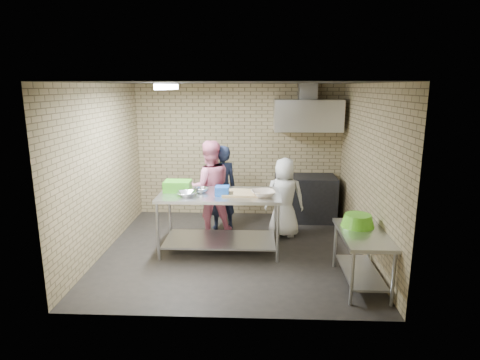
% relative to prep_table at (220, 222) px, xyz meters
% --- Properties ---
extents(floor, '(4.20, 4.20, 0.00)m').
position_rel_prep_table_xyz_m(floor, '(0.22, -0.01, -0.49)').
color(floor, black).
rests_on(floor, ground).
extents(ceiling, '(4.20, 4.20, 0.00)m').
position_rel_prep_table_xyz_m(ceiling, '(0.22, -0.01, 2.21)').
color(ceiling, black).
rests_on(ceiling, ground).
extents(back_wall, '(4.20, 0.06, 2.70)m').
position_rel_prep_table_xyz_m(back_wall, '(0.22, 1.99, 0.86)').
color(back_wall, '#9E8A62').
rests_on(back_wall, ground).
extents(front_wall, '(4.20, 0.06, 2.70)m').
position_rel_prep_table_xyz_m(front_wall, '(0.22, -2.01, 0.86)').
color(front_wall, '#9E8A62').
rests_on(front_wall, ground).
extents(left_wall, '(0.06, 4.00, 2.70)m').
position_rel_prep_table_xyz_m(left_wall, '(-1.88, -0.01, 0.86)').
color(left_wall, '#9E8A62').
rests_on(left_wall, ground).
extents(right_wall, '(0.06, 4.00, 2.70)m').
position_rel_prep_table_xyz_m(right_wall, '(2.32, -0.01, 0.86)').
color(right_wall, '#9E8A62').
rests_on(right_wall, ground).
extents(prep_table, '(1.94, 0.97, 0.97)m').
position_rel_prep_table_xyz_m(prep_table, '(0.00, 0.00, 0.00)').
color(prep_table, silver).
rests_on(prep_table, floor).
extents(side_counter, '(0.60, 1.20, 0.75)m').
position_rel_prep_table_xyz_m(side_counter, '(2.02, -1.11, -0.11)').
color(side_counter, silver).
rests_on(side_counter, floor).
extents(stove, '(1.20, 0.70, 0.90)m').
position_rel_prep_table_xyz_m(stove, '(1.57, 1.64, -0.04)').
color(stove, black).
rests_on(stove, floor).
extents(range_hood, '(1.30, 0.60, 0.60)m').
position_rel_prep_table_xyz_m(range_hood, '(1.57, 1.69, 1.61)').
color(range_hood, silver).
rests_on(range_hood, back_wall).
extents(hood_duct, '(0.35, 0.30, 0.30)m').
position_rel_prep_table_xyz_m(hood_duct, '(1.57, 1.84, 2.06)').
color(hood_duct, '#A5A8AD').
rests_on(hood_duct, back_wall).
extents(wall_shelf, '(0.80, 0.20, 0.04)m').
position_rel_prep_table_xyz_m(wall_shelf, '(1.87, 1.88, 1.43)').
color(wall_shelf, '#3F2B19').
rests_on(wall_shelf, back_wall).
extents(fluorescent_fixture, '(0.10, 1.25, 0.08)m').
position_rel_prep_table_xyz_m(fluorescent_fixture, '(-0.78, -0.01, 2.15)').
color(fluorescent_fixture, white).
rests_on(fluorescent_fixture, ceiling).
extents(green_crate, '(0.43, 0.32, 0.17)m').
position_rel_prep_table_xyz_m(green_crate, '(-0.70, 0.12, 0.57)').
color(green_crate, green).
rests_on(green_crate, prep_table).
extents(blue_tub, '(0.22, 0.22, 0.14)m').
position_rel_prep_table_xyz_m(blue_tub, '(0.05, -0.10, 0.56)').
color(blue_tub, blue).
rests_on(blue_tub, prep_table).
extents(cutting_board, '(0.59, 0.45, 0.03)m').
position_rel_prep_table_xyz_m(cutting_board, '(0.35, -0.02, 0.50)').
color(cutting_board, tan).
rests_on(cutting_board, prep_table).
extents(mixing_bowl_a, '(0.36, 0.36, 0.07)m').
position_rel_prep_table_xyz_m(mixing_bowl_a, '(-0.50, -0.20, 0.52)').
color(mixing_bowl_a, silver).
rests_on(mixing_bowl_a, prep_table).
extents(mixing_bowl_b, '(0.28, 0.28, 0.07)m').
position_rel_prep_table_xyz_m(mixing_bowl_b, '(-0.30, 0.05, 0.52)').
color(mixing_bowl_b, '#B9BCC0').
rests_on(mixing_bowl_b, prep_table).
extents(ceramic_bowl, '(0.45, 0.45, 0.09)m').
position_rel_prep_table_xyz_m(ceramic_bowl, '(0.70, -0.15, 0.53)').
color(ceramic_bowl, beige).
rests_on(ceramic_bowl, prep_table).
extents(green_basin, '(0.46, 0.46, 0.17)m').
position_rel_prep_table_xyz_m(green_basin, '(2.00, -0.86, 0.35)').
color(green_basin, '#59C626').
rests_on(green_basin, side_counter).
extents(bottle_red, '(0.07, 0.07, 0.18)m').
position_rel_prep_table_xyz_m(bottle_red, '(1.62, 1.88, 1.54)').
color(bottle_red, '#B22619').
rests_on(bottle_red, wall_shelf).
extents(bottle_green, '(0.06, 0.06, 0.15)m').
position_rel_prep_table_xyz_m(bottle_green, '(2.02, 1.88, 1.53)').
color(bottle_green, green).
rests_on(bottle_green, wall_shelf).
extents(man_navy, '(0.69, 0.59, 1.59)m').
position_rel_prep_table_xyz_m(man_navy, '(-0.06, 1.06, 0.31)').
color(man_navy, '#141832').
rests_on(man_navy, floor).
extents(woman_pink, '(0.98, 0.86, 1.71)m').
position_rel_prep_table_xyz_m(woman_pink, '(-0.26, 0.81, 0.37)').
color(woman_pink, pink).
rests_on(woman_pink, floor).
extents(woman_white, '(0.71, 0.48, 1.43)m').
position_rel_prep_table_xyz_m(woman_white, '(1.09, 0.71, 0.23)').
color(woman_white, silver).
rests_on(woman_white, floor).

